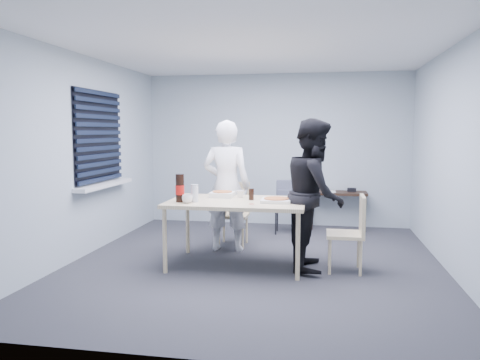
% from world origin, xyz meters
% --- Properties ---
extents(room, '(5.00, 5.00, 5.00)m').
position_xyz_m(room, '(-2.20, 0.40, 1.44)').
color(room, '#313136').
rests_on(room, ground).
extents(dining_table, '(1.63, 1.03, 0.79)m').
position_xyz_m(dining_table, '(-0.21, -0.12, 0.74)').
color(dining_table, beige).
rests_on(dining_table, ground).
extents(chair_far, '(0.42, 0.42, 0.89)m').
position_xyz_m(chair_far, '(-0.44, 0.94, 0.51)').
color(chair_far, beige).
rests_on(chair_far, ground).
extents(chair_right, '(0.42, 0.42, 0.89)m').
position_xyz_m(chair_right, '(1.15, -0.13, 0.51)').
color(chair_right, beige).
rests_on(chair_right, ground).
extents(person_white, '(0.65, 0.42, 1.77)m').
position_xyz_m(person_white, '(-0.48, 0.57, 0.89)').
color(person_white, white).
rests_on(person_white, ground).
extents(person_black, '(0.47, 0.86, 1.77)m').
position_xyz_m(person_black, '(0.71, -0.06, 0.89)').
color(person_black, black).
rests_on(person_black, ground).
extents(side_table, '(0.93, 0.42, 0.62)m').
position_xyz_m(side_table, '(1.05, 2.28, 0.54)').
color(side_table, black).
rests_on(side_table, ground).
extents(stool, '(0.34, 0.34, 0.47)m').
position_xyz_m(stool, '(0.22, 1.77, 0.36)').
color(stool, black).
rests_on(stool, ground).
extents(backpack, '(0.27, 0.20, 0.38)m').
position_xyz_m(backpack, '(0.22, 1.76, 0.66)').
color(backpack, slate).
rests_on(backpack, stool).
extents(pizza_box_a, '(0.29, 0.29, 0.07)m').
position_xyz_m(pizza_box_a, '(-0.45, 0.15, 0.83)').
color(pizza_box_a, white).
rests_on(pizza_box_a, dining_table).
extents(pizza_box_b, '(0.34, 0.34, 0.05)m').
position_xyz_m(pizza_box_b, '(0.27, -0.15, 0.82)').
color(pizza_box_b, white).
rests_on(pizza_box_b, dining_table).
extents(mug_a, '(0.17, 0.17, 0.10)m').
position_xyz_m(mug_a, '(-0.74, -0.42, 0.84)').
color(mug_a, white).
rests_on(mug_a, dining_table).
extents(mug_b, '(0.10, 0.10, 0.09)m').
position_xyz_m(mug_b, '(-0.21, 0.13, 0.84)').
color(mug_b, white).
rests_on(mug_b, dining_table).
extents(cola_glass, '(0.07, 0.07, 0.14)m').
position_xyz_m(cola_glass, '(-0.05, -0.04, 0.86)').
color(cola_glass, black).
rests_on(cola_glass, dining_table).
extents(soda_bottle, '(0.10, 0.10, 0.33)m').
position_xyz_m(soda_bottle, '(-0.85, -0.35, 0.95)').
color(soda_bottle, black).
rests_on(soda_bottle, dining_table).
extents(plastic_cups, '(0.11, 0.11, 0.21)m').
position_xyz_m(plastic_cups, '(-0.68, -0.32, 0.90)').
color(plastic_cups, silver).
rests_on(plastic_cups, dining_table).
extents(rubber_band, '(0.06, 0.06, 0.00)m').
position_xyz_m(rubber_band, '(0.01, -0.36, 0.80)').
color(rubber_band, red).
rests_on(rubber_band, dining_table).
extents(papers, '(0.30, 0.35, 0.00)m').
position_xyz_m(papers, '(0.90, 2.25, 0.63)').
color(papers, white).
rests_on(papers, side_table).
extents(black_box, '(0.17, 0.15, 0.06)m').
position_xyz_m(black_box, '(1.27, 2.31, 0.65)').
color(black_box, black).
rests_on(black_box, side_table).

